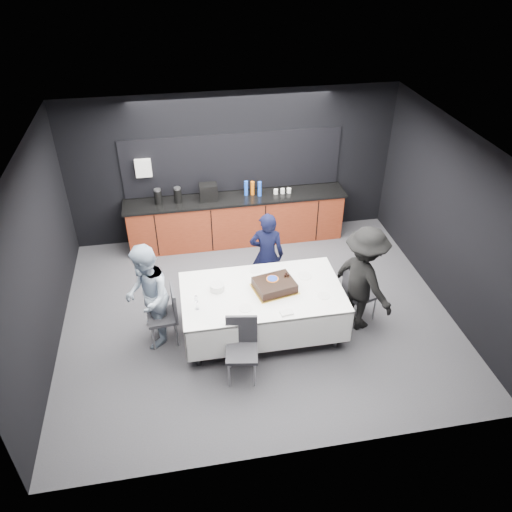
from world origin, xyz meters
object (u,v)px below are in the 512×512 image
Objects in this scene: chair_left at (167,311)px; person_left at (147,297)px; plate_stack at (217,287)px; chair_near at (242,344)px; person_right at (363,279)px; champagne_flute at (196,300)px; chair_right at (357,291)px; cake_assembly at (275,285)px; party_table at (262,298)px; person_center at (267,255)px.

chair_left is 0.57× the size of person_left.
chair_near is (0.21, -0.89, -0.30)m from plate_stack.
person_right is (2.86, -0.16, 0.31)m from chair_left.
champagne_flute is 2.47m from chair_right.
plate_stack is 0.22× the size of chair_right.
cake_assembly is at bearing 51.85° from chair_near.
champagne_flute is at bearing 60.74° from person_left.
cake_assembly is 0.73× the size of chair_near.
chair_right is at bearing -2.38° from plate_stack.
person_right is at bearing -3.69° from cake_assembly.
person_left is at bearing 144.10° from chair_near.
plate_stack is 2.13m from chair_right.
champagne_flute is at bearing -166.51° from party_table.
person_left is 3.12m from person_right.
person_right reaches higher than person_left.
chair_left and chair_near have the same top height.
party_table is 2.51× the size of chair_right.
chair_left is (-1.55, 0.07, -0.32)m from cake_assembly.
party_table is at bearing 13.49° from champagne_flute.
party_table is 1.43× the size of person_left.
chair_right is 0.34m from person_right.
person_center is (1.62, 0.83, 0.22)m from chair_left.
plate_stack is at bearing 89.21° from person_left.
cake_assembly is at bearing -2.76° from chair_left.
person_left reaches higher than chair_near.
cake_assembly is 3.03× the size of champagne_flute.
cake_assembly is 1.33m from chair_right.
chair_left is at bearing 138.66° from chair_near.
champagne_flute is 2.45m from person_right.
plate_stack is 0.96m from chair_near.
person_right is at bearing 19.61° from chair_near.
champagne_flute is 1.67m from person_center.
chair_right and chair_near have the same top height.
person_right is (0.02, -0.13, 0.31)m from chair_right.
person_right is at bearing -3.18° from chair_left.
champagne_flute reaches higher than chair_right.
plate_stack is (-0.63, 0.14, 0.19)m from party_table.
person_left is at bearing 152.87° from champagne_flute.
person_right is at bearing 3.57° from champagne_flute.
person_left reaches higher than plate_stack.
party_table is 1.48m from chair_right.
person_center is at bearing 27.84° from person_right.
chair_left is at bearing 63.23° from person_right.
plate_stack is 0.13× the size of person_left.
champagne_flute reaches higher than chair_near.
person_right is at bearing -5.75° from plate_stack.
chair_right is at bearing 6.55° from champagne_flute.
plate_stack is 0.50m from champagne_flute.
chair_near is at bearing -128.15° from cake_assembly.
champagne_flute is 0.66m from chair_left.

